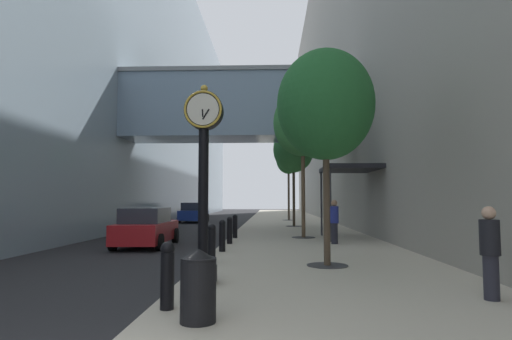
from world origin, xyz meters
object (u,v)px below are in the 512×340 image
(street_clock, at_px, (203,173))
(street_tree_far, at_px, (289,160))
(bollard_sixth, at_px, (235,226))
(car_blue_near, at_px, (194,213))
(pedestrian_walking, at_px, (490,250))
(street_tree_mid_near, at_px, (303,123))
(street_tree_mid_far, at_px, (294,150))
(bollard_fourth, at_px, (222,235))
(bollard_nearest, at_px, (167,274))
(car_red_mid, at_px, (147,228))
(bollard_fifth, at_px, (230,229))
(pedestrian_by_clock, at_px, (334,220))
(street_tree_near, at_px, (325,105))
(bollard_third, at_px, (212,242))
(trash_bin, at_px, (198,285))

(street_clock, distance_m, street_tree_far, 27.89)
(bollard_sixth, bearing_deg, car_blue_near, 107.16)
(pedestrian_walking, bearing_deg, street_clock, 166.26)
(street_tree_mid_near, xyz_separation_m, street_tree_mid_far, (0.00, 8.37, -0.25))
(bollard_fourth, bearing_deg, bollard_nearest, -90.00)
(bollard_nearest, xyz_separation_m, car_red_mid, (-3.43, 10.27, 0.06))
(bollard_fifth, xyz_separation_m, car_red_mid, (-3.43, 0.14, 0.06))
(bollard_sixth, height_order, car_red_mid, car_red_mid)
(street_clock, distance_m, street_tree_mid_near, 11.64)
(street_tree_far, distance_m, pedestrian_by_clock, 19.97)
(bollard_fourth, xyz_separation_m, bollard_sixth, (0.00, 5.07, 0.00))
(bollard_nearest, height_order, pedestrian_walking, pedestrian_walking)
(street_clock, bearing_deg, bollard_nearest, -95.95)
(street_tree_mid_near, relative_size, street_tree_far, 1.08)
(bollard_nearest, height_order, street_tree_near, street_tree_near)
(street_tree_far, relative_size, car_blue_near, 1.56)
(bollard_third, height_order, street_tree_mid_near, street_tree_mid_near)
(bollard_fifth, relative_size, street_tree_far, 0.17)
(bollard_third, height_order, bollard_fifth, same)
(street_tree_mid_near, bearing_deg, street_tree_far, 90.00)
(car_blue_near, bearing_deg, street_tree_mid_near, -62.52)
(bollard_third, xyz_separation_m, car_red_mid, (-3.43, 5.20, 0.06))
(bollard_fifth, distance_m, street_tree_mid_near, 6.44)
(street_clock, height_order, bollard_sixth, street_clock)
(car_blue_near, bearing_deg, street_clock, -79.03)
(street_tree_mid_near, bearing_deg, bollard_nearest, -103.77)
(street_tree_near, height_order, pedestrian_walking, street_tree_near)
(car_blue_near, bearing_deg, car_red_mid, -85.42)
(street_tree_near, bearing_deg, trash_bin, -115.70)
(street_clock, bearing_deg, car_blue_near, 100.97)
(street_tree_mid_near, height_order, pedestrian_by_clock, street_tree_mid_near)
(street_tree_near, distance_m, car_red_mid, 9.47)
(street_tree_mid_far, relative_size, car_red_mid, 1.51)
(car_red_mid, bearing_deg, pedestrian_walking, -46.37)
(trash_bin, distance_m, pedestrian_by_clock, 11.52)
(bollard_nearest, relative_size, bollard_fifth, 1.00)
(trash_bin, bearing_deg, pedestrian_walking, 17.20)
(street_tree_mid_far, distance_m, trash_bin, 22.67)
(trash_bin, bearing_deg, bollard_nearest, 131.92)
(street_tree_far, distance_m, trash_bin, 30.88)
(bollard_fourth, height_order, street_tree_near, street_tree_near)
(street_clock, height_order, bollard_third, street_clock)
(bollard_fifth, bearing_deg, bollard_third, -90.00)
(bollard_third, height_order, car_red_mid, car_red_mid)
(pedestrian_by_clock, bearing_deg, bollard_sixth, 150.08)
(bollard_fifth, relative_size, pedestrian_by_clock, 0.62)
(street_tree_near, height_order, street_tree_mid_far, street_tree_mid_far)
(street_tree_mid_near, distance_m, car_blue_near, 18.11)
(bollard_fifth, xyz_separation_m, street_tree_far, (3.18, 19.59, 4.64))
(car_blue_near, bearing_deg, street_tree_far, 8.73)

